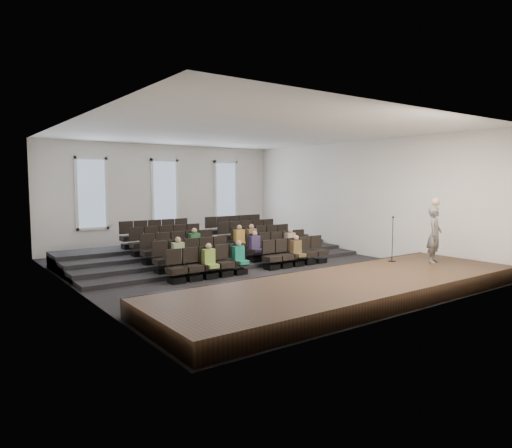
{
  "coord_description": "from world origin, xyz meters",
  "views": [
    {
      "loc": [
        -9.48,
        -13.65,
        3.23
      ],
      "look_at": [
        0.8,
        0.5,
        1.6
      ],
      "focal_mm": 32.0,
      "sensor_mm": 36.0,
      "label": 1
    }
  ],
  "objects": [
    {
      "name": "ground",
      "position": [
        0.0,
        0.0,
        0.0
      ],
      "size": [
        14.0,
        14.0,
        0.0
      ],
      "primitive_type": "plane",
      "color": "black",
      "rests_on": "ground"
    },
    {
      "name": "ceiling",
      "position": [
        0.0,
        0.0,
        5.01
      ],
      "size": [
        12.0,
        14.0,
        0.02
      ],
      "primitive_type": "cube",
      "color": "white",
      "rests_on": "ground"
    },
    {
      "name": "wall_back",
      "position": [
        0.0,
        7.02,
        2.5
      ],
      "size": [
        12.0,
        0.04,
        5.0
      ],
      "primitive_type": "cube",
      "color": "white",
      "rests_on": "ground"
    },
    {
      "name": "wall_front",
      "position": [
        0.0,
        -7.02,
        2.5
      ],
      "size": [
        12.0,
        0.04,
        5.0
      ],
      "primitive_type": "cube",
      "color": "white",
      "rests_on": "ground"
    },
    {
      "name": "wall_left",
      "position": [
        -6.02,
        0.0,
        2.5
      ],
      "size": [
        0.04,
        14.0,
        5.0
      ],
      "primitive_type": "cube",
      "color": "white",
      "rests_on": "ground"
    },
    {
      "name": "wall_right",
      "position": [
        6.02,
        0.0,
        2.5
      ],
      "size": [
        0.04,
        14.0,
        5.0
      ],
      "primitive_type": "cube",
      "color": "white",
      "rests_on": "ground"
    },
    {
      "name": "stage",
      "position": [
        0.0,
        -5.1,
        0.25
      ],
      "size": [
        11.8,
        3.6,
        0.5
      ],
      "primitive_type": "cube",
      "color": "#3F2B1B",
      "rests_on": "ground"
    },
    {
      "name": "stage_lip",
      "position": [
        0.0,
        -3.33,
        0.25
      ],
      "size": [
        11.8,
        0.06,
        0.52
      ],
      "primitive_type": "cube",
      "color": "black",
      "rests_on": "ground"
    },
    {
      "name": "risers",
      "position": [
        0.0,
        3.17,
        0.2
      ],
      "size": [
        11.8,
        4.8,
        0.6
      ],
      "color": "black",
      "rests_on": "ground"
    },
    {
      "name": "seating_rows",
      "position": [
        -0.0,
        1.54,
        0.68
      ],
      "size": [
        6.8,
        4.7,
        1.67
      ],
      "color": "black",
      "rests_on": "ground"
    },
    {
      "name": "windows",
      "position": [
        0.0,
        6.95,
        2.7
      ],
      "size": [
        8.44,
        0.1,
        3.24
      ],
      "color": "white",
      "rests_on": "wall_back"
    },
    {
      "name": "audience",
      "position": [
        0.08,
        0.45,
        0.83
      ],
      "size": [
        5.45,
        2.64,
        1.1
      ],
      "color": "#86A843",
      "rests_on": "seating_rows"
    },
    {
      "name": "speaker",
      "position": [
        4.32,
        -4.88,
        1.44
      ],
      "size": [
        0.8,
        0.66,
        1.88
      ],
      "primitive_type": "imported",
      "rotation": [
        0.0,
        0.0,
        0.36
      ],
      "color": "#5E5C59",
      "rests_on": "stage"
    },
    {
      "name": "mic_stand",
      "position": [
        3.38,
        -3.9,
        0.96
      ],
      "size": [
        0.26,
        0.26,
        1.55
      ],
      "color": "black",
      "rests_on": "stage"
    }
  ]
}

